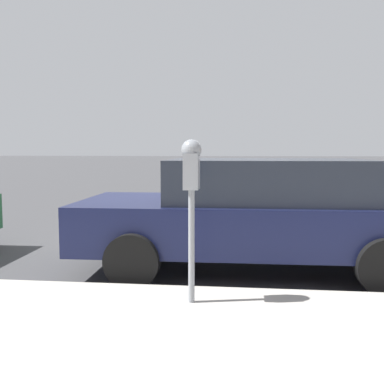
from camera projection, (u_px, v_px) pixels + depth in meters
name	position (u px, v px, depth m)	size (l,w,h in m)	color
ground_plane	(212.00, 252.00, 7.01)	(220.00, 220.00, 0.00)	#424244
parking_meter	(191.00, 179.00, 4.21)	(0.21, 0.19, 1.56)	gray
car_navy	(257.00, 212.00, 5.91)	(2.21, 4.55, 1.46)	#14193D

